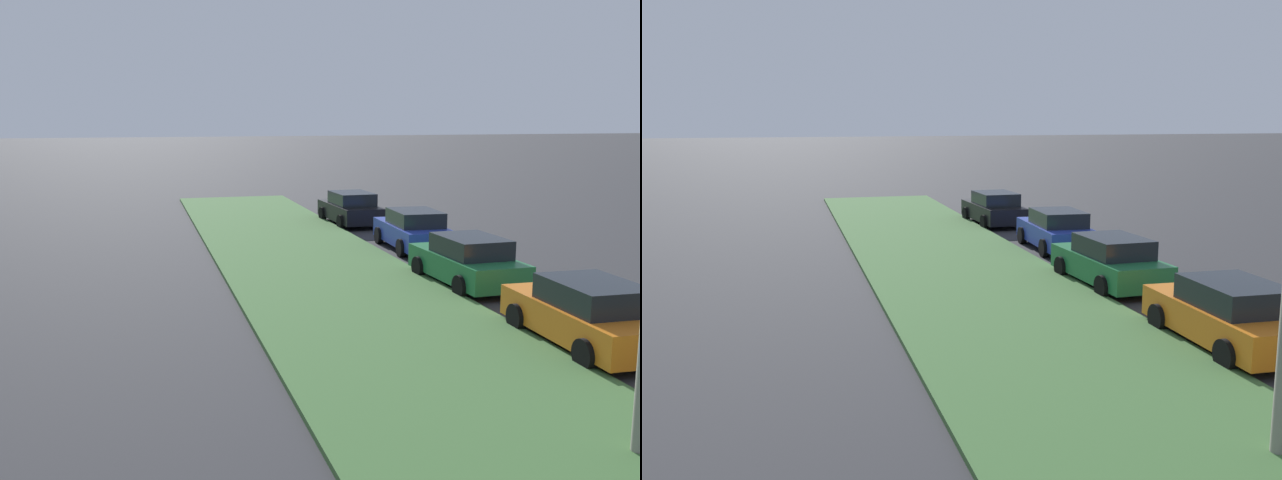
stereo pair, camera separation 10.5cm
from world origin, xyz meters
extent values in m
cube|color=#3D6633|center=(10.00, 8.39, 0.06)|extent=(60.00, 6.00, 0.12)
cube|color=orange|center=(11.09, 4.58, 0.57)|extent=(4.32, 1.84, 0.70)
cube|color=black|center=(10.89, 4.58, 1.19)|extent=(2.22, 1.62, 0.55)
cylinder|color=black|center=(12.45, 5.46, 0.32)|extent=(0.64, 0.23, 0.64)
cylinder|color=black|center=(12.44, 3.66, 0.32)|extent=(0.64, 0.23, 0.64)
cylinder|color=black|center=(9.75, 5.49, 0.32)|extent=(0.64, 0.23, 0.64)
cube|color=#1E6B38|center=(16.91, 4.59, 0.57)|extent=(4.37, 1.99, 0.70)
cube|color=black|center=(16.71, 4.58, 1.19)|extent=(2.27, 1.70, 0.55)
cylinder|color=black|center=(18.22, 5.55, 0.32)|extent=(0.65, 0.25, 0.64)
cylinder|color=black|center=(18.30, 3.75, 0.32)|extent=(0.65, 0.25, 0.64)
cylinder|color=black|center=(15.52, 5.43, 0.32)|extent=(0.65, 0.25, 0.64)
cylinder|color=black|center=(15.60, 3.63, 0.32)|extent=(0.65, 0.25, 0.64)
cube|color=#23389E|center=(22.62, 4.00, 0.57)|extent=(4.37, 1.97, 0.70)
cube|color=black|center=(22.42, 4.01, 1.19)|extent=(2.26, 1.69, 0.55)
cylinder|color=black|center=(24.00, 4.85, 0.32)|extent=(0.65, 0.25, 0.64)
cylinder|color=black|center=(23.93, 3.05, 0.32)|extent=(0.65, 0.25, 0.64)
cylinder|color=black|center=(21.31, 4.96, 0.32)|extent=(0.65, 0.25, 0.64)
cylinder|color=black|center=(21.23, 3.16, 0.32)|extent=(0.65, 0.25, 0.64)
cube|color=black|center=(29.01, 4.49, 0.57)|extent=(4.37, 1.98, 0.70)
cube|color=black|center=(28.81, 4.48, 1.19)|extent=(2.27, 1.69, 0.55)
cylinder|color=black|center=(30.32, 5.45, 0.32)|extent=(0.65, 0.25, 0.64)
cylinder|color=black|center=(30.39, 3.65, 0.32)|extent=(0.65, 0.25, 0.64)
cylinder|color=black|center=(27.62, 5.33, 0.32)|extent=(0.65, 0.25, 0.64)
cylinder|color=black|center=(27.70, 3.54, 0.32)|extent=(0.65, 0.25, 0.64)
camera|label=1|loc=(-2.15, 13.91, 4.99)|focal=40.89mm
camera|label=2|loc=(-2.17, 13.81, 4.99)|focal=40.89mm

